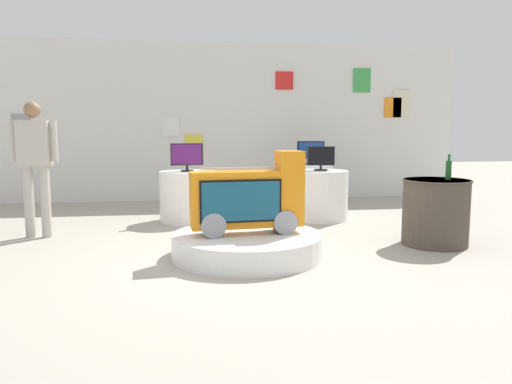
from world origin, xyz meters
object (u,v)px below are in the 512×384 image
(tv_on_center_rear, at_px, (321,158))
(shopper_browsing_near_truck, at_px, (35,159))
(novelty_firetruck_tv, at_px, (249,201))
(display_pedestal_left_rear, at_px, (188,196))
(tv_on_right_rear, at_px, (311,152))
(tv_on_left_rear, at_px, (187,156))
(side_table_round, at_px, (436,212))
(main_display_pedestal, at_px, (247,245))
(bottle_on_side_table, at_px, (449,169))
(display_pedestal_center_rear, at_px, (320,195))
(display_pedestal_right_rear, at_px, (310,185))

(tv_on_center_rear, relative_size, shopper_browsing_near_truck, 0.24)
(tv_on_center_rear, bearing_deg, novelty_firetruck_tv, -123.32)
(display_pedestal_left_rear, distance_m, tv_on_right_rear, 2.58)
(display_pedestal_left_rear, height_order, tv_on_left_rear, tv_on_left_rear)
(novelty_firetruck_tv, height_order, side_table_round, novelty_firetruck_tv)
(tv_on_right_rear, bearing_deg, side_table_round, -77.66)
(tv_on_center_rear, bearing_deg, main_display_pedestal, -123.81)
(bottle_on_side_table, relative_size, shopper_browsing_near_truck, 0.17)
(display_pedestal_left_rear, height_order, bottle_on_side_table, bottle_on_side_table)
(tv_on_left_rear, height_order, side_table_round, tv_on_left_rear)
(main_display_pedestal, height_order, bottle_on_side_table, bottle_on_side_table)
(novelty_firetruck_tv, xyz_separation_m, display_pedestal_center_rear, (1.34, 2.05, -0.23))
(tv_on_right_rear, xyz_separation_m, side_table_round, (0.69, -3.17, -0.58))
(display_pedestal_right_rear, distance_m, tv_on_right_rear, 0.60)
(bottle_on_side_table, bearing_deg, display_pedestal_left_rear, 146.80)
(tv_on_right_rear, relative_size, shopper_browsing_near_truck, 0.29)
(shopper_browsing_near_truck, bearing_deg, tv_on_center_rear, 10.80)
(display_pedestal_left_rear, height_order, shopper_browsing_near_truck, shopper_browsing_near_truck)
(novelty_firetruck_tv, bearing_deg, display_pedestal_left_rear, 106.66)
(tv_on_right_rear, bearing_deg, tv_on_center_rear, -98.02)
(display_pedestal_right_rear, height_order, shopper_browsing_near_truck, shopper_browsing_near_truck)
(tv_on_center_rear, distance_m, display_pedestal_right_rear, 1.49)
(display_pedestal_center_rear, xyz_separation_m, side_table_round, (0.89, -1.81, 0.02))
(display_pedestal_center_rear, bearing_deg, tv_on_left_rear, 176.45)
(tv_on_center_rear, height_order, shopper_browsing_near_truck, shopper_browsing_near_truck)
(tv_on_left_rear, bearing_deg, tv_on_center_rear, -3.67)
(tv_on_center_rear, distance_m, side_table_round, 2.08)
(novelty_firetruck_tv, xyz_separation_m, bottle_on_side_table, (2.35, 0.21, 0.29))
(main_display_pedestal, bearing_deg, bottle_on_side_table, 4.93)
(display_pedestal_center_rear, bearing_deg, shopper_browsing_near_truck, -169.14)
(tv_on_left_rear, relative_size, display_pedestal_right_rear, 0.60)
(display_pedestal_right_rear, bearing_deg, side_table_round, -77.67)
(shopper_browsing_near_truck, bearing_deg, display_pedestal_center_rear, 10.86)
(tv_on_left_rear, bearing_deg, display_pedestal_center_rear, -3.55)
(tv_on_left_rear, relative_size, bottle_on_side_table, 1.62)
(display_pedestal_center_rear, height_order, shopper_browsing_near_truck, shopper_browsing_near_truck)
(main_display_pedestal, relative_size, tv_on_right_rear, 3.27)
(display_pedestal_center_rear, distance_m, shopper_browsing_near_truck, 3.97)
(display_pedestal_center_rear, bearing_deg, tv_on_right_rear, 81.94)
(main_display_pedestal, xyz_separation_m, bottle_on_side_table, (2.37, 0.20, 0.77))
(display_pedestal_left_rear, xyz_separation_m, display_pedestal_center_rear, (1.99, -0.13, 0.00))
(display_pedestal_center_rear, xyz_separation_m, shopper_browsing_near_truck, (-3.85, -0.74, 0.62))
(bottle_on_side_table, bearing_deg, side_table_round, 168.84)
(bottle_on_side_table, bearing_deg, display_pedestal_right_rear, 104.33)
(tv_on_right_rear, bearing_deg, novelty_firetruck_tv, -114.25)
(display_pedestal_right_rear, bearing_deg, main_display_pedestal, -114.56)
(novelty_firetruck_tv, xyz_separation_m, display_pedestal_right_rear, (1.53, 3.41, -0.23))
(tv_on_right_rear, bearing_deg, bottle_on_side_table, -75.65)
(display_pedestal_center_rear, distance_m, tv_on_center_rear, 0.56)
(main_display_pedestal, height_order, display_pedestal_right_rear, display_pedestal_right_rear)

